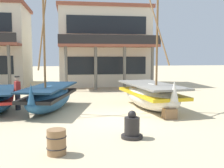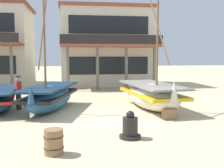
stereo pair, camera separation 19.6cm
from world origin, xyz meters
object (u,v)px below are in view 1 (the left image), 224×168
at_px(harbor_building_main, 103,46).
at_px(fishing_boat_near_left, 50,97).
at_px(wooden_barrel, 57,142).
at_px(fishing_boat_centre_large, 151,95).
at_px(cargo_crate, 169,113).
at_px(capstan_winch, 132,127).
at_px(fisherman_by_hull, 18,93).

bearing_deg(harbor_building_main, fishing_boat_near_left, -109.10).
bearing_deg(harbor_building_main, wooden_barrel, -101.04).
distance_m(fishing_boat_centre_large, harbor_building_main, 12.64).
xyz_separation_m(fishing_boat_centre_large, cargo_crate, (0.14, -2.25, -0.48)).
bearing_deg(capstan_winch, wooden_barrel, -153.89).
bearing_deg(harbor_building_main, capstan_winch, -93.95).
distance_m(wooden_barrel, cargo_crate, 5.86).
distance_m(fishing_boat_near_left, cargo_crate, 5.81).
bearing_deg(harbor_building_main, cargo_crate, -85.87).
height_order(fishing_boat_near_left, harbor_building_main, harbor_building_main).
relative_size(fisherman_by_hull, cargo_crate, 3.15).
distance_m(fisherman_by_hull, wooden_barrel, 6.99).
bearing_deg(capstan_winch, fishing_boat_centre_large, 66.20).
distance_m(fishing_boat_near_left, capstan_winch, 5.87).
xyz_separation_m(fishing_boat_centre_large, wooden_barrel, (-4.46, -5.89, -0.35)).
bearing_deg(harbor_building_main, fishing_boat_centre_large, -85.75).
bearing_deg(wooden_barrel, harbor_building_main, 78.96).
relative_size(fishing_boat_centre_large, wooden_barrel, 8.54).
bearing_deg(fishing_boat_centre_large, wooden_barrel, -127.10).
relative_size(capstan_winch, harbor_building_main, 0.11).
relative_size(fishing_boat_near_left, cargo_crate, 12.46).
relative_size(fishing_boat_near_left, capstan_winch, 7.28).
height_order(capstan_winch, harbor_building_main, harbor_building_main).
xyz_separation_m(capstan_winch, cargo_crate, (2.22, 2.48, -0.13)).
distance_m(fisherman_by_hull, harbor_building_main, 13.17).
relative_size(capstan_winch, cargo_crate, 1.71).
bearing_deg(fishing_boat_centre_large, fishing_boat_near_left, 176.39).
distance_m(fisherman_by_hull, cargo_crate, 7.42).
xyz_separation_m(capstan_winch, wooden_barrel, (-2.37, -1.16, -0.00)).
height_order(fishing_boat_centre_large, cargo_crate, fishing_boat_centre_large).
height_order(fishing_boat_near_left, cargo_crate, fishing_boat_near_left).
xyz_separation_m(wooden_barrel, harbor_building_main, (3.55, 18.18, 3.18)).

